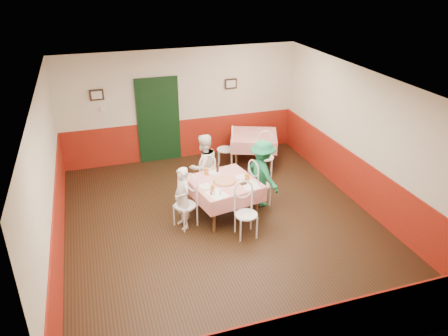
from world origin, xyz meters
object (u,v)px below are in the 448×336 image
object	(u,v)px
pizza	(225,181)
glass_c	(206,171)
beer_bottle	(217,168)
diner_right	(262,173)
main_table	(224,198)
chair_near	(246,215)
diner_left	(182,198)
chair_left	(185,205)
glass_b	(247,178)
chair_right	(260,185)
glass_a	(213,188)
chair_second_a	(225,149)
chair_second_b	(265,157)
chair_far	(205,178)
diner_far	(204,166)
second_table	(254,149)
wallet	(243,184)

from	to	relation	value
pizza	glass_c	distance (m)	0.49
beer_bottle	diner_right	xyz separation A→B (m)	(0.89, -0.24, -0.14)
main_table	beer_bottle	distance (m)	0.63
chair_near	diner_left	bearing A→B (deg)	148.30
chair_left	glass_c	distance (m)	0.89
chair_near	diner_left	size ratio (longest dim) A/B	0.72
chair_near	glass_b	world-z (taller)	glass_b
chair_right	glass_a	distance (m)	1.32
main_table	glass_c	xyz separation A→B (m)	(-0.25, 0.39, 0.46)
glass_c	diner_left	world-z (taller)	diner_left
chair_second_a	chair_second_b	bearing A→B (deg)	66.40
chair_far	pizza	bearing A→B (deg)	96.63
diner_far	chair_second_a	bearing A→B (deg)	-145.74
beer_bottle	diner_right	size ratio (longest dim) A/B	0.13
chair_far	chair_second_a	bearing A→B (deg)	-127.73
chair_left	chair_second_a	bearing A→B (deg)	121.02
beer_bottle	chair_second_b	bearing A→B (deg)	34.61
glass_c	diner_left	xyz separation A→B (m)	(-0.63, -0.57, -0.21)
chair_right	diner_right	size ratio (longest dim) A/B	0.63
diner_right	glass_c	bearing A→B (deg)	63.06
diner_left	diner_far	xyz separation A→B (m)	(0.71, 1.06, 0.09)
second_table	chair_near	xyz separation A→B (m)	(-1.33, -3.03, 0.08)
chair_left	chair_second_b	bearing A→B (deg)	99.43
main_table	chair_far	bearing A→B (deg)	101.01
diner_right	pizza	bearing A→B (deg)	86.91
beer_bottle	diner_left	size ratio (longest dim) A/B	0.16
pizza	chair_right	bearing A→B (deg)	12.87
chair_near	glass_a	bearing A→B (deg)	134.76
second_table	pizza	size ratio (longest dim) A/B	2.64
chair_left	chair_second_b	world-z (taller)	same
second_table	chair_left	xyz separation A→B (m)	(-2.32, -2.36, 0.08)
chair_far	diner_right	bearing A→B (deg)	143.45
glass_b	wallet	distance (m)	0.16
chair_second_a	diner_far	xyz separation A→B (m)	(-0.91, -1.31, 0.27)
chair_near	glass_c	xyz separation A→B (m)	(-0.41, 1.23, 0.38)
pizza	diner_left	bearing A→B (deg)	-170.75
chair_near	diner_left	xyz separation A→B (m)	(-1.05, 0.66, 0.17)
main_table	chair_far	distance (m)	0.85
pizza	wallet	distance (m)	0.38
main_table	glass_c	size ratio (longest dim) A/B	8.54
pizza	chair_left	bearing A→B (deg)	-170.85
pizza	glass_a	distance (m)	0.45
glass_c	diner_right	bearing A→B (deg)	-11.08
chair_far	second_table	bearing A→B (deg)	-144.72
main_table	glass_a	xyz separation A→B (m)	(-0.33, -0.33, 0.45)
chair_near	diner_far	bearing A→B (deg)	101.67
chair_near	beer_bottle	world-z (taller)	beer_bottle
chair_second_b	wallet	size ratio (longest dim) A/B	8.18
main_table	diner_left	distance (m)	0.93
chair_second_b	pizza	distance (m)	2.12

